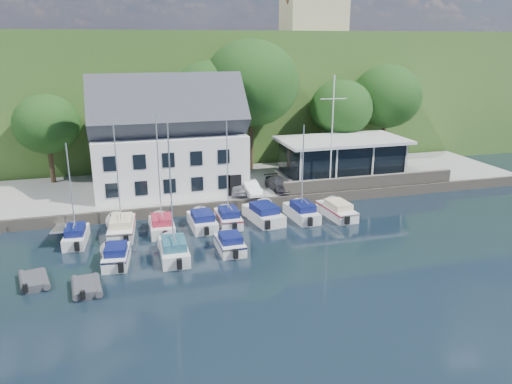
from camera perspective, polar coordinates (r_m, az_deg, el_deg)
ground at (r=36.40m, az=4.57°, el=-7.35°), size 180.00×180.00×0.00m
quay at (r=51.98m, az=-2.13°, el=0.80°), size 60.00×13.00×1.00m
quay_face at (r=45.97m, az=-0.18°, el=-1.37°), size 60.00×0.30×1.00m
hillside at (r=94.02m, az=-8.88°, el=12.51°), size 160.00×75.00×16.00m
field_patch at (r=102.95m, az=-5.07°, el=17.55°), size 50.00×30.00×0.30m
farmhouse at (r=89.79m, az=6.63°, el=20.13°), size 10.40×7.00×8.20m
harbor_building at (r=48.71m, az=-9.96°, el=5.33°), size 14.40×8.20×8.70m
club_pavilion at (r=53.60m, az=9.75°, el=3.88°), size 13.20×7.20×4.10m
seawall at (r=50.45m, az=12.92°, el=1.17°), size 18.00×0.50×1.20m
gangway at (r=42.96m, az=-21.17°, el=-4.61°), size 1.20×6.00×1.40m
car_silver at (r=47.13m, az=-2.13°, el=0.47°), size 1.84×3.61×1.18m
car_white at (r=47.03m, az=-0.67°, el=0.50°), size 1.54×3.91×1.26m
car_dgrey at (r=48.41m, az=2.55°, el=0.92°), size 1.97×4.22×1.19m
car_blue at (r=49.77m, az=5.74°, el=1.35°), size 1.73×3.83×1.28m
flagpole at (r=48.04m, az=8.68°, el=6.59°), size 2.63×0.20×10.94m
tree_0 at (r=54.32m, az=-22.63°, el=5.60°), size 6.54×6.54×8.94m
tree_1 at (r=53.68m, az=-14.71°, el=6.32°), size 6.67×6.67×9.12m
tree_2 at (r=54.92m, az=-5.13°, el=8.55°), size 8.77×8.77×11.98m
tree_3 at (r=55.35m, az=-0.57°, el=9.83°), size 10.38×10.38×14.18m
tree_4 at (r=58.74m, az=9.64°, el=7.84°), size 7.16×7.16×9.78m
tree_5 at (r=62.50m, az=14.56°, el=8.77°), size 8.25×8.25×11.27m
boat_r1_0 at (r=39.71m, az=-20.41°, el=0.32°), size 2.19×5.80×8.61m
boat_r1_1 at (r=40.14m, az=-15.54°, el=1.59°), size 2.75×7.03×9.48m
boat_r1_2 at (r=40.01m, az=-11.00°, el=1.36°), size 2.21×5.60×8.81m
boat_r1_3 at (r=41.68m, az=-6.17°, el=-3.13°), size 2.25×5.95×1.42m
boat_r1_4 at (r=41.14m, az=-3.29°, el=2.11°), size 2.05×5.74×8.86m
boat_r1_5 at (r=42.93m, az=0.85°, el=-2.32°), size 3.30×7.01×1.56m
boat_r1_6 at (r=42.55m, az=5.37°, el=2.84°), size 2.35×6.40×9.25m
boat_r1_7 at (r=44.56m, az=9.21°, el=-1.88°), size 2.54×6.74×1.46m
boat_r2_0 at (r=36.28m, az=-15.68°, el=-6.81°), size 2.45×5.29×1.44m
boat_r2_1 at (r=34.94m, az=-9.67°, el=-0.52°), size 2.27×6.30×9.21m
boat_r2_2 at (r=37.01m, az=-3.00°, el=-5.73°), size 1.97×4.82×1.38m
dinghy_0 at (r=35.26m, az=-24.06°, el=-9.09°), size 2.38×3.29×0.69m
dinghy_1 at (r=33.22m, az=-18.82°, el=-10.09°), size 2.11×3.19×0.71m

